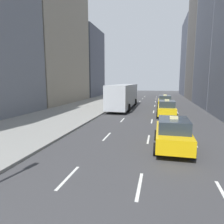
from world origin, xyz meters
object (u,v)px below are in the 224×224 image
at_px(taxi_third, 167,108).
at_px(city_bus, 123,95).
at_px(taxi_lead, 165,101).
at_px(taxi_second, 173,133).

relative_size(taxi_third, city_bus, 0.38).
xyz_separation_m(taxi_lead, taxi_second, (0.00, -17.95, 0.00)).
xyz_separation_m(taxi_second, taxi_third, (0.00, 10.33, 0.00)).
xyz_separation_m(taxi_lead, taxi_third, (0.00, -7.63, 0.00)).
bearing_deg(taxi_lead, city_bus, -159.17).
height_order(taxi_third, city_bus, city_bus).
height_order(taxi_lead, taxi_second, same).
bearing_deg(taxi_second, taxi_third, 90.00).
height_order(taxi_second, city_bus, city_bus).
xyz_separation_m(taxi_second, city_bus, (-5.61, 15.82, 0.91)).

